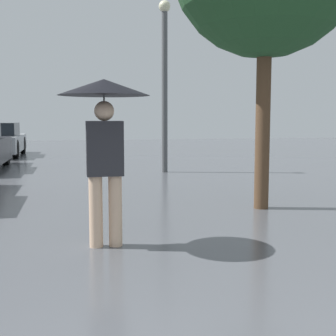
# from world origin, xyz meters

# --- Properties ---
(pedestrian) EXTENTS (1.02, 1.02, 1.87)m
(pedestrian) POSITION_xyz_m (-0.23, 4.38, 1.46)
(pedestrian) COLOR beige
(pedestrian) RESTS_ON ground_plane
(street_lamp) EXTENTS (0.30, 0.30, 4.46)m
(street_lamp) POSITION_xyz_m (1.83, 11.36, 2.59)
(street_lamp) COLOR #515456
(street_lamp) RESTS_ON ground_plane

